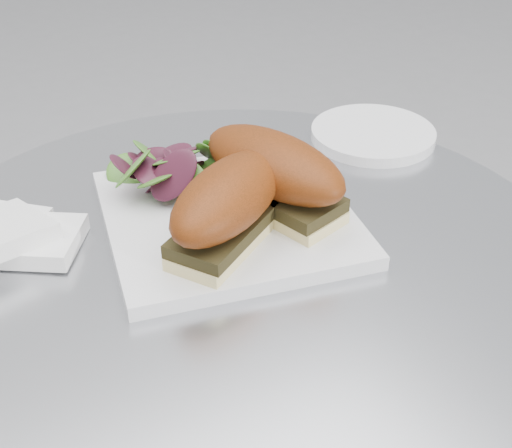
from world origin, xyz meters
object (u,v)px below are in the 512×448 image
Objects in this scene: sandwich_right at (273,171)px; sandwich_left at (228,204)px; saucer at (373,134)px; plate at (228,218)px.

sandwich_left is at bearing -79.88° from sandwich_right.
sandwich_right is at bearing -6.28° from sandwich_left.
saucer is at bearing -6.64° from sandwich_left.
plate is 0.27m from saucer.
sandwich_left is 0.31m from saucer.
sandwich_left is 0.08m from sandwich_right.
sandwich_left and sandwich_right have the same top height.
sandwich_left reaches higher than plate.
sandwich_left is at bearing -156.28° from saucer.
sandwich_right is (0.07, 0.03, -0.00)m from sandwich_left.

